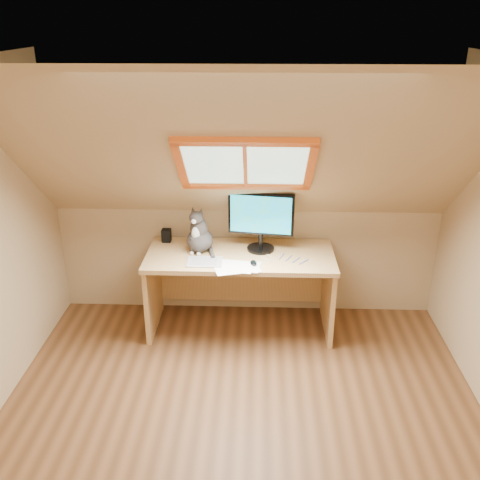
{
  "coord_description": "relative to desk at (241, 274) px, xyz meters",
  "views": [
    {
      "loc": [
        0.1,
        -2.81,
        2.65
      ],
      "look_at": [
        -0.04,
        1.0,
        1.03
      ],
      "focal_mm": 40.0,
      "sensor_mm": 36.0,
      "label": 1
    }
  ],
  "objects": [
    {
      "name": "papers",
      "position": [
        -0.06,
        -0.33,
        0.23
      ],
      "size": [
        0.35,
        0.3,
        0.01
      ],
      "color": "white",
      "rests_on": "desk"
    },
    {
      "name": "desk_speaker",
      "position": [
        -0.68,
        0.18,
        0.28
      ],
      "size": [
        0.08,
        0.08,
        0.12
      ],
      "primitive_type": "cube",
      "rotation": [
        0.0,
        0.0,
        -0.03
      ],
      "color": "black",
      "rests_on": "desk"
    },
    {
      "name": "ground",
      "position": [
        0.05,
        -1.45,
        -0.51
      ],
      "size": [
        3.5,
        3.5,
        0.0
      ],
      "primitive_type": "plane",
      "color": "brown",
      "rests_on": "ground"
    },
    {
      "name": "cables",
      "position": [
        0.35,
        -0.19,
        0.23
      ],
      "size": [
        0.51,
        0.26,
        0.01
      ],
      "color": "silver",
      "rests_on": "desk"
    },
    {
      "name": "monitor",
      "position": [
        0.17,
        0.02,
        0.52
      ],
      "size": [
        0.57,
        0.24,
        0.52
      ],
      "color": "black",
      "rests_on": "desk"
    },
    {
      "name": "desk",
      "position": [
        0.0,
        0.0,
        0.0
      ],
      "size": [
        1.62,
        0.71,
        0.74
      ],
      "color": "tan",
      "rests_on": "ground"
    },
    {
      "name": "cat",
      "position": [
        -0.36,
        -0.02,
        0.37
      ],
      "size": [
        0.29,
        0.33,
        0.42
      ],
      "color": "#484340",
      "rests_on": "desk"
    },
    {
      "name": "room_shell",
      "position": [
        0.05,
        -1.54,
        0.92
      ],
      "size": [
        3.52,
        3.52,
        2.41
      ],
      "color": "tan",
      "rests_on": "ground"
    },
    {
      "name": "graphics_tablet",
      "position": [
        -0.29,
        -0.26,
        0.23
      ],
      "size": [
        0.3,
        0.21,
        0.01
      ],
      "primitive_type": "cube",
      "rotation": [
        0.0,
        0.0,
        0.02
      ],
      "color": "#B2B2B7",
      "rests_on": "desk"
    },
    {
      "name": "mouse",
      "position": [
        0.12,
        -0.28,
        0.24
      ],
      "size": [
        0.07,
        0.1,
        0.03
      ],
      "primitive_type": "ellipsoid",
      "rotation": [
        0.0,
        0.0,
        0.13
      ],
      "color": "black",
      "rests_on": "desk"
    }
  ]
}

